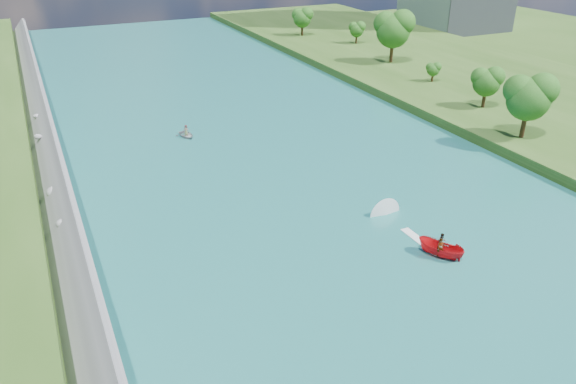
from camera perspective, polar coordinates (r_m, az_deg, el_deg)
ground at (r=48.56m, az=13.19°, el=-10.06°), size 260.00×260.00×0.00m
river_water at (r=62.79m, az=2.20°, el=-0.35°), size 55.00×240.00×0.10m
riprap_bank at (r=55.41m, az=-21.85°, el=-4.24°), size 4.26×236.00×4.54m
trees_east at (r=92.48m, az=21.75°, el=10.98°), size 18.05×137.83×11.97m
motorboat at (r=54.21m, az=14.34°, el=-4.96°), size 3.67×19.05×2.15m
raft at (r=80.66m, az=-10.29°, el=5.81°), size 2.90×3.65×1.69m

